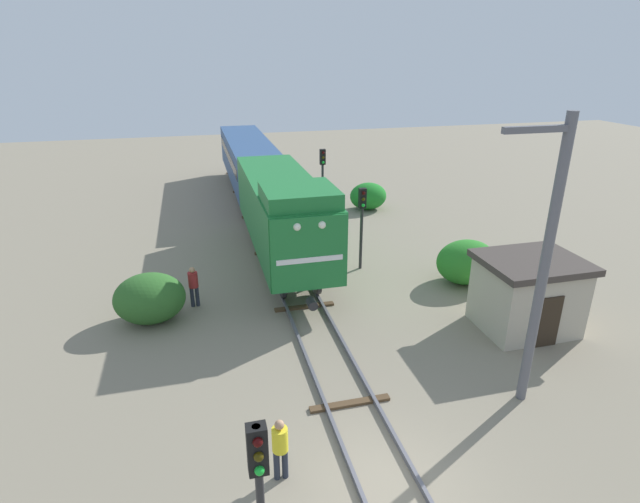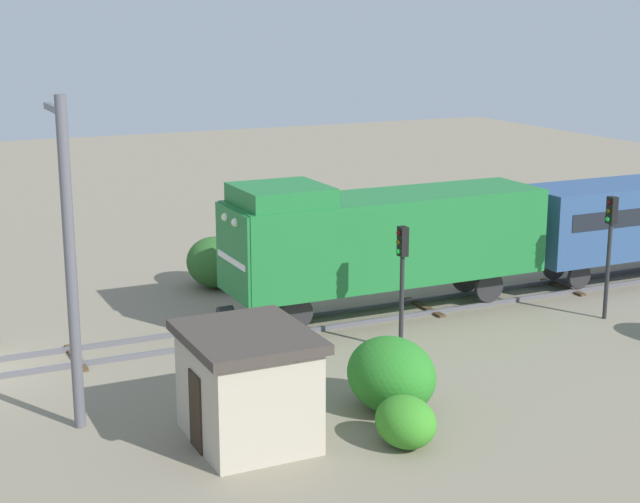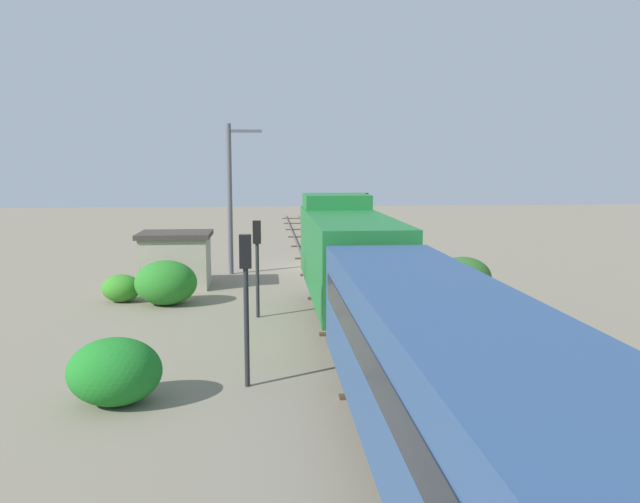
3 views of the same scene
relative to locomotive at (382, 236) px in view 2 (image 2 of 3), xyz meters
The scene contains 9 objects.
locomotive is the anchor object (origin of this frame).
traffic_signal_mid 3.60m from the locomotive, 18.94° to the right, with size 0.32×0.34×3.86m.
traffic_signal_far 7.56m from the locomotive, 61.58° to the left, with size 0.32×0.34×4.19m.
worker_by_signal 5.50m from the locomotive, 143.79° to the right, with size 0.38×0.38×1.70m.
catenary_mast 12.42m from the locomotive, 66.35° to the right, with size 1.94×0.28×8.23m.
relay_hut 10.88m from the locomotive, 45.95° to the right, with size 3.50×2.90×2.74m.
bush_mid 10.69m from the locomotive, 25.53° to the right, with size 1.69×1.38×1.23m, color #388A26.
bush_far 7.22m from the locomotive, 146.20° to the right, with size 2.62×2.14×1.91m, color #2D6126.
bush_back 8.47m from the locomotive, 26.91° to the right, with size 2.67×2.18×1.94m, color #297B26.
Camera 2 is at (28.11, -2.20, 10.02)m, focal length 55.00 mm.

